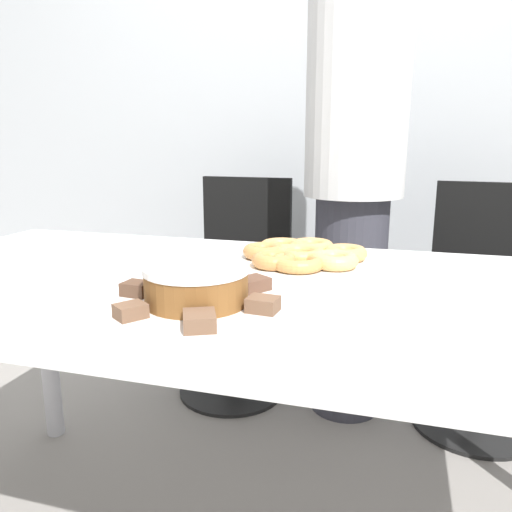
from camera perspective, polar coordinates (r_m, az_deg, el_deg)
wall_back at (r=2.56m, az=9.48°, el=18.55°), size 8.00×0.05×2.60m
table at (r=1.11m, az=-1.40°, el=-7.02°), size 1.81×0.86×0.75m
person_standing at (r=1.87m, az=11.12°, el=8.70°), size 0.36×0.36×1.73m
office_chair_left at (r=2.10m, az=-2.36°, el=-4.13°), size 0.46×0.46×0.89m
office_chair_right at (r=2.03m, az=24.44°, el=-5.99°), size 0.48×0.48×0.89m
plate_cake at (r=0.92m, az=-6.76°, el=-5.62°), size 0.34×0.34×0.01m
plate_donuts at (r=1.24m, az=5.01°, el=-0.78°), size 0.39×0.39×0.01m
frosted_cake at (r=0.91m, az=-6.83°, el=-3.20°), size 0.19×0.19×0.07m
lamington_0 at (r=0.99m, az=-0.41°, el=-3.20°), size 0.08×0.08×0.03m
lamington_1 at (r=1.04m, az=-7.02°, el=-2.50°), size 0.07×0.07×0.02m
lamington_2 at (r=0.98m, az=-13.45°, el=-3.64°), size 0.06×0.05×0.03m
lamington_3 at (r=0.86m, az=-14.15°, el=-6.12°), size 0.06×0.06×0.02m
lamington_4 at (r=0.79m, az=-6.48°, el=-7.35°), size 0.07×0.08×0.03m
lamington_5 at (r=0.87m, az=0.80°, el=-5.54°), size 0.06×0.05×0.03m
donut_0 at (r=1.23m, az=5.03°, el=0.20°), size 0.13×0.13×0.03m
donut_1 at (r=1.18m, az=8.95°, el=-0.48°), size 0.11×0.11×0.03m
donut_2 at (r=1.26m, az=10.17°, el=0.33°), size 0.11×0.11×0.03m
donut_3 at (r=1.32m, az=6.38°, el=1.04°), size 0.12×0.12×0.04m
donut_4 at (r=1.33m, az=3.05°, el=1.11°), size 0.12×0.12×0.03m
donut_5 at (r=1.26m, az=0.93°, el=0.54°), size 0.11×0.11×0.03m
donut_6 at (r=1.17m, az=2.08°, el=-0.48°), size 0.11×0.11×0.03m
donut_7 at (r=1.15m, az=4.79°, el=-0.77°), size 0.12×0.12×0.03m
napkin at (r=1.46m, az=-22.64°, el=0.31°), size 0.12×0.11×0.01m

